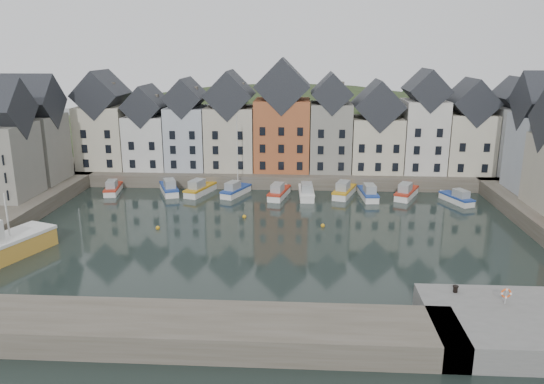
# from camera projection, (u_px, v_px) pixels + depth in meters

# --- Properties ---
(ground) EXTENTS (260.00, 260.00, 0.00)m
(ground) POSITION_uv_depth(u_px,v_px,m) (272.00, 240.00, 60.50)
(ground) COLOR black
(ground) RESTS_ON ground
(far_quay) EXTENTS (90.00, 16.00, 2.00)m
(far_quay) POSITION_uv_depth(u_px,v_px,m) (282.00, 172.00, 89.12)
(far_quay) COLOR #4D483B
(far_quay) RESTS_ON ground
(near_wall) EXTENTS (50.00, 6.00, 2.00)m
(near_wall) POSITION_uv_depth(u_px,v_px,m) (121.00, 328.00, 39.62)
(near_wall) COLOR #4D483B
(near_wall) RESTS_ON ground
(hillside) EXTENTS (153.60, 70.40, 64.00)m
(hillside) POSITION_uv_depth(u_px,v_px,m) (286.00, 228.00, 119.16)
(hillside) COLOR #242E17
(hillside) RESTS_ON ground
(far_terrace) EXTENTS (72.37, 8.16, 17.78)m
(far_terrace) POSITION_uv_depth(u_px,v_px,m) (302.00, 127.00, 84.93)
(far_terrace) COLOR beige
(far_terrace) RESTS_ON far_quay
(left_terrace) EXTENTS (7.65, 17.00, 15.69)m
(left_terrace) POSITION_uv_depth(u_px,v_px,m) (18.00, 140.00, 73.19)
(left_terrace) COLOR gray
(left_terrace) RESTS_ON left_quay
(mooring_buoys) EXTENTS (20.50, 5.50, 0.50)m
(mooring_buoys) POSITION_uv_depth(u_px,v_px,m) (242.00, 223.00, 65.82)
(mooring_buoys) COLOR #C58C17
(mooring_buoys) RESTS_ON ground
(boat_a) EXTENTS (2.73, 6.20, 2.30)m
(boat_a) POSITION_uv_depth(u_px,v_px,m) (113.00, 189.00, 79.88)
(boat_a) COLOR silver
(boat_a) RESTS_ON ground
(boat_b) EXTENTS (4.40, 6.93, 2.55)m
(boat_b) POSITION_uv_depth(u_px,v_px,m) (169.00, 188.00, 79.65)
(boat_b) COLOR silver
(boat_b) RESTS_ON ground
(boat_c) EXTENTS (4.13, 7.06, 2.59)m
(boat_c) POSITION_uv_depth(u_px,v_px,m) (200.00, 189.00, 79.25)
(boat_c) COLOR silver
(boat_c) RESTS_ON ground
(boat_d) EXTENTS (4.21, 6.54, 11.99)m
(boat_d) POSITION_uv_depth(u_px,v_px,m) (235.00, 190.00, 78.65)
(boat_d) COLOR silver
(boat_d) RESTS_ON ground
(boat_e) EXTENTS (3.32, 6.75, 2.49)m
(boat_e) POSITION_uv_depth(u_px,v_px,m) (279.00, 193.00, 77.48)
(boat_e) COLOR silver
(boat_e) RESTS_ON ground
(boat_f) EXTENTS (2.37, 6.86, 2.60)m
(boat_f) POSITION_uv_depth(u_px,v_px,m) (306.00, 192.00, 77.40)
(boat_f) COLOR silver
(boat_f) RESTS_ON ground
(boat_g) EXTENTS (4.17, 7.16, 2.63)m
(boat_g) POSITION_uv_depth(u_px,v_px,m) (344.00, 191.00, 78.22)
(boat_g) COLOR silver
(boat_g) RESTS_ON ground
(boat_h) EXTENTS (2.57, 6.63, 2.49)m
(boat_h) POSITION_uv_depth(u_px,v_px,m) (368.00, 194.00, 76.97)
(boat_h) COLOR silver
(boat_h) RESTS_ON ground
(boat_i) EXTENTS (4.61, 6.84, 2.53)m
(boat_i) POSITION_uv_depth(u_px,v_px,m) (406.00, 193.00, 77.39)
(boat_i) COLOR silver
(boat_i) RESTS_ON ground
(boat_j) EXTENTS (3.93, 6.15, 2.26)m
(boat_j) POSITION_uv_depth(u_px,v_px,m) (457.00, 198.00, 74.80)
(boat_j) COLOR silver
(boat_j) RESTS_ON ground
(mooring_bollard) EXTENTS (0.48, 0.48, 0.56)m
(mooring_bollard) POSITION_uv_depth(u_px,v_px,m) (455.00, 289.00, 43.10)
(mooring_bollard) COLOR black
(mooring_bollard) RESTS_ON near_quay
(life_ring_post) EXTENTS (0.80, 0.17, 1.30)m
(life_ring_post) POSITION_uv_depth(u_px,v_px,m) (506.00, 294.00, 41.01)
(life_ring_post) COLOR gray
(life_ring_post) RESTS_ON near_quay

